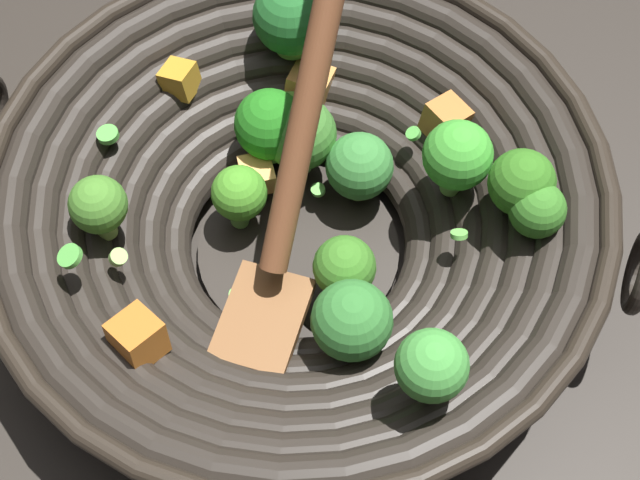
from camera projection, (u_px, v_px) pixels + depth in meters
name	position (u px, v px, depth m)	size (l,w,h in m)	color
ground_plane	(299.00, 255.00, 0.69)	(4.00, 4.00, 0.00)	#28231E
wok	(300.00, 207.00, 0.64)	(0.41, 0.43, 0.28)	black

